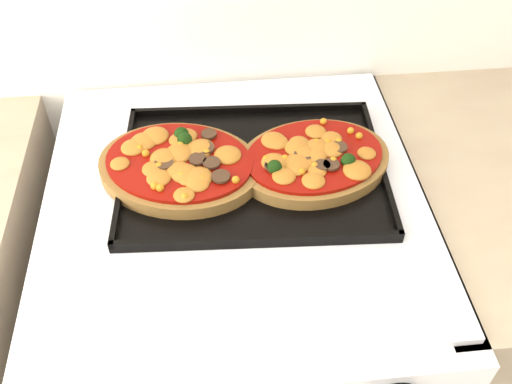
{
  "coord_description": "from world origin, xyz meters",
  "views": [
    {
      "loc": [
        0.02,
        1.08,
        1.55
      ],
      "look_at": [
        0.08,
        1.68,
        0.92
      ],
      "focal_mm": 40.0,
      "sensor_mm": 36.0,
      "label": 1
    }
  ],
  "objects_px": {
    "stove": "(240,339)",
    "pizza_right": "(314,159)",
    "baking_tray": "(253,169)",
    "pizza_left": "(179,165)"
  },
  "relations": [
    {
      "from": "stove",
      "to": "baking_tray",
      "type": "xyz_separation_m",
      "value": [
        0.03,
        0.03,
        0.47
      ]
    },
    {
      "from": "stove",
      "to": "pizza_right",
      "type": "relative_size",
      "value": 3.72
    },
    {
      "from": "baking_tray",
      "to": "pizza_right",
      "type": "bearing_deg",
      "value": 1.25
    },
    {
      "from": "pizza_left",
      "to": "pizza_right",
      "type": "height_order",
      "value": "pizza_left"
    },
    {
      "from": "stove",
      "to": "pizza_right",
      "type": "xyz_separation_m",
      "value": [
        0.13,
        0.03,
        0.48
      ]
    },
    {
      "from": "baking_tray",
      "to": "pizza_right",
      "type": "xyz_separation_m",
      "value": [
        0.1,
        -0.0,
        0.02
      ]
    },
    {
      "from": "stove",
      "to": "pizza_right",
      "type": "height_order",
      "value": "pizza_right"
    },
    {
      "from": "pizza_left",
      "to": "pizza_right",
      "type": "distance_m",
      "value": 0.21
    },
    {
      "from": "baking_tray",
      "to": "pizza_left",
      "type": "bearing_deg",
      "value": -178.61
    },
    {
      "from": "stove",
      "to": "pizza_left",
      "type": "bearing_deg",
      "value": 155.78
    }
  ]
}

